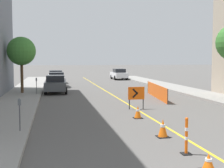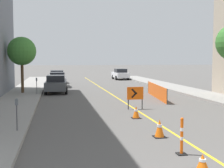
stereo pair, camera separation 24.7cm
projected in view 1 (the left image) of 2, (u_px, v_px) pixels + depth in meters
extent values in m
cube|color=gold|center=(108.00, 92.00, 28.48)|extent=(0.12, 46.22, 0.01)
cube|color=gray|center=(25.00, 93.00, 27.10)|extent=(2.90, 46.22, 0.17)
cube|color=gray|center=(183.00, 90.00, 29.84)|extent=(2.90, 46.22, 0.17)
cone|color=orange|center=(208.00, 162.00, 8.37)|extent=(0.36, 0.36, 0.47)
cylinder|color=white|center=(209.00, 160.00, 8.36)|extent=(0.19, 0.19, 0.07)
cube|color=black|center=(163.00, 137.00, 12.07)|extent=(0.46, 0.46, 0.03)
cone|color=orange|center=(163.00, 128.00, 12.04)|extent=(0.37, 0.37, 0.68)
cylinder|color=white|center=(163.00, 126.00, 12.03)|extent=(0.19, 0.19, 0.11)
cube|color=black|center=(138.00, 118.00, 15.91)|extent=(0.44, 0.44, 0.03)
cone|color=orange|center=(138.00, 112.00, 15.89)|extent=(0.36, 0.36, 0.62)
cylinder|color=white|center=(138.00, 110.00, 15.88)|extent=(0.19, 0.19, 0.10)
cube|color=black|center=(186.00, 154.00, 9.90)|extent=(0.30, 0.30, 0.04)
cylinder|color=#EF560C|center=(186.00, 137.00, 9.85)|extent=(0.09, 0.09, 1.07)
cylinder|color=white|center=(186.00, 138.00, 9.86)|extent=(0.11, 0.11, 0.11)
cylinder|color=white|center=(187.00, 129.00, 9.83)|extent=(0.11, 0.11, 0.11)
sphere|color=#EF560C|center=(187.00, 119.00, 9.81)|extent=(0.10, 0.10, 0.10)
cube|color=#EF560C|center=(136.00, 93.00, 18.71)|extent=(1.01, 0.09, 0.76)
cube|color=black|center=(135.00, 92.00, 18.65)|extent=(0.36, 0.03, 0.36)
cube|color=black|center=(135.00, 95.00, 18.66)|extent=(0.36, 0.03, 0.36)
cylinder|color=black|center=(129.00, 105.00, 18.68)|extent=(0.06, 0.06, 0.59)
cylinder|color=black|center=(143.00, 104.00, 18.84)|extent=(0.06, 0.06, 0.59)
cube|color=#EF560C|center=(156.00, 91.00, 24.23)|extent=(0.88, 7.09, 1.04)
cylinder|color=#262626|center=(168.00, 97.00, 20.68)|extent=(0.05, 0.05, 1.04)
cylinder|color=#262626|center=(148.00, 87.00, 27.77)|extent=(0.05, 0.05, 1.04)
cube|color=#474C51|center=(56.00, 85.00, 27.74)|extent=(1.97, 4.37, 0.72)
cube|color=black|center=(56.00, 78.00, 27.48)|extent=(1.61, 1.99, 0.55)
cylinder|color=black|center=(46.00, 88.00, 28.92)|extent=(0.25, 0.65, 0.64)
cylinder|color=black|center=(65.00, 88.00, 29.24)|extent=(0.25, 0.65, 0.64)
cylinder|color=black|center=(46.00, 91.00, 26.31)|extent=(0.25, 0.65, 0.64)
cylinder|color=black|center=(66.00, 91.00, 26.63)|extent=(0.25, 0.65, 0.64)
cube|color=#B7B7BC|center=(56.00, 81.00, 33.87)|extent=(1.83, 4.31, 0.72)
cube|color=black|center=(56.00, 75.00, 33.60)|extent=(1.54, 1.95, 0.55)
cylinder|color=black|center=(49.00, 83.00, 35.04)|extent=(0.22, 0.64, 0.64)
cylinder|color=black|center=(64.00, 83.00, 35.36)|extent=(0.22, 0.64, 0.64)
cylinder|color=black|center=(48.00, 85.00, 32.43)|extent=(0.22, 0.64, 0.64)
cylinder|color=black|center=(65.00, 85.00, 32.75)|extent=(0.22, 0.64, 0.64)
cube|color=#B7B7BC|center=(56.00, 77.00, 39.46)|extent=(1.93, 4.35, 0.72)
cube|color=black|center=(56.00, 73.00, 39.20)|extent=(1.59, 1.98, 0.55)
cylinder|color=black|center=(49.00, 80.00, 40.64)|extent=(0.24, 0.65, 0.64)
cylinder|color=black|center=(62.00, 80.00, 40.96)|extent=(0.24, 0.65, 0.64)
cylinder|color=black|center=(49.00, 81.00, 38.03)|extent=(0.24, 0.65, 0.64)
cylinder|color=black|center=(63.00, 81.00, 38.35)|extent=(0.24, 0.65, 0.64)
cube|color=silver|center=(119.00, 75.00, 45.99)|extent=(1.93, 4.35, 0.72)
cube|color=black|center=(119.00, 71.00, 45.73)|extent=(1.59, 1.98, 0.55)
cylinder|color=black|center=(112.00, 77.00, 47.17)|extent=(0.24, 0.65, 0.64)
cylinder|color=black|center=(123.00, 77.00, 47.48)|extent=(0.24, 0.65, 0.64)
cylinder|color=black|center=(115.00, 78.00, 44.55)|extent=(0.24, 0.65, 0.64)
cylinder|color=black|center=(127.00, 78.00, 44.87)|extent=(0.24, 0.65, 0.64)
cylinder|color=#4C4C51|center=(20.00, 118.00, 12.34)|extent=(0.05, 0.05, 1.02)
cube|color=#565B60|center=(19.00, 102.00, 12.29)|extent=(0.12, 0.10, 0.22)
sphere|color=#565B60|center=(19.00, 100.00, 12.28)|extent=(0.11, 0.11, 0.11)
cylinder|color=#4C4C51|center=(36.00, 88.00, 25.29)|extent=(0.05, 0.05, 1.06)
cube|color=#565B60|center=(36.00, 80.00, 25.24)|extent=(0.12, 0.10, 0.22)
sphere|color=#565B60|center=(36.00, 78.00, 25.23)|extent=(0.11, 0.11, 0.11)
cylinder|color=#4C3823|center=(22.00, 77.00, 26.27)|extent=(0.24, 0.24, 2.62)
sphere|color=#38752D|center=(21.00, 51.00, 26.10)|extent=(2.39, 2.39, 2.39)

